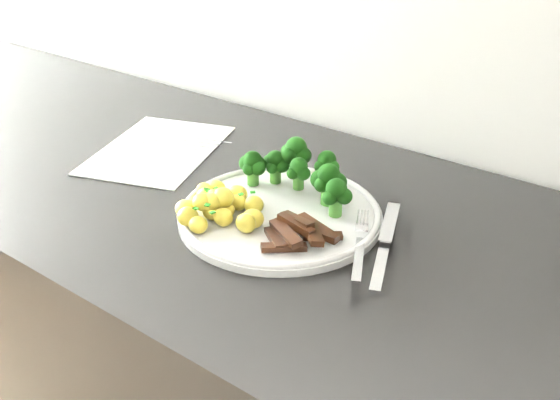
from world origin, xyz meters
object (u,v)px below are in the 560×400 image
object	(u,v)px
broccoli	(302,169)
beef_strips	(301,232)
fork	(360,248)
knife	(383,254)
potatoes	(219,206)
recipe_paper	(158,149)
plate	(280,213)

from	to	relation	value
broccoli	beef_strips	xyz separation A→B (m)	(0.07, -0.11, -0.03)
fork	knife	world-z (taller)	fork
potatoes	recipe_paper	bearing A→B (deg)	154.10
recipe_paper	fork	bearing A→B (deg)	-10.73
recipe_paper	beef_strips	xyz separation A→B (m)	(0.38, -0.10, 0.02)
recipe_paper	potatoes	bearing A→B (deg)	-25.90
broccoli	beef_strips	bearing A→B (deg)	-56.03
recipe_paper	potatoes	distance (m)	0.28
broccoli	knife	distance (m)	0.20
beef_strips	knife	bearing A→B (deg)	18.18
fork	knife	size ratio (longest dim) A/B	0.80
plate	broccoli	distance (m)	0.08
potatoes	fork	world-z (taller)	potatoes
recipe_paper	knife	size ratio (longest dim) A/B	1.58
plate	beef_strips	xyz separation A→B (m)	(0.06, -0.04, 0.01)
potatoes	knife	xyz separation A→B (m)	(0.24, 0.05, -0.02)
potatoes	beef_strips	world-z (taller)	potatoes
potatoes	fork	bearing A→B (deg)	9.47
potatoes	plate	bearing A→B (deg)	43.22
beef_strips	knife	world-z (taller)	beef_strips
potatoes	fork	size ratio (longest dim) A/B	0.86
knife	broccoli	bearing A→B (deg)	157.77
knife	fork	bearing A→B (deg)	-142.20
recipe_paper	knife	xyz separation A→B (m)	(0.49, -0.07, 0.01)
potatoes	beef_strips	distance (m)	0.13
plate	fork	bearing A→B (deg)	-9.70
plate	potatoes	bearing A→B (deg)	-136.78
plate	fork	size ratio (longest dim) A/B	1.82
plate	beef_strips	distance (m)	0.08
plate	knife	bearing A→B (deg)	-2.05
plate	knife	distance (m)	0.17
broccoli	potatoes	world-z (taller)	broccoli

